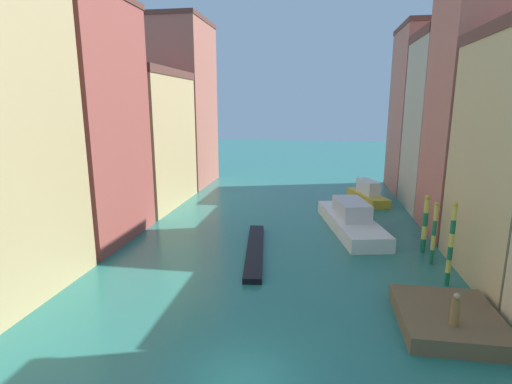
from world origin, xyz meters
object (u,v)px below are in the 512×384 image
(waterfront_dock, at_px, (448,319))
(vaporetto_white, at_px, (351,220))
(mooring_pole_0, at_px, (451,244))
(motorboat_0, at_px, (368,194))
(person_on_dock, at_px, (455,310))
(mooring_pole_2, at_px, (425,223))
(mooring_pole_1, at_px, (434,233))
(gondola_black, at_px, (255,250))

(waterfront_dock, xyz_separation_m, vaporetto_white, (-3.35, 14.11, 0.47))
(waterfront_dock, bearing_deg, mooring_pole_0, 74.13)
(waterfront_dock, distance_m, motorboat_0, 24.32)
(waterfront_dock, relative_size, person_on_dock, 3.44)
(person_on_dock, xyz_separation_m, motorboat_0, (-0.69, 25.48, -0.63))
(person_on_dock, relative_size, mooring_pole_2, 0.36)
(mooring_pole_1, xyz_separation_m, vaporetto_white, (-4.59, 6.51, -1.25))
(waterfront_dock, height_order, motorboat_0, motorboat_0)
(mooring_pole_2, relative_size, motorboat_0, 0.59)
(person_on_dock, xyz_separation_m, mooring_pole_2, (1.42, 10.97, 0.64))
(mooring_pole_0, relative_size, mooring_pole_2, 1.20)
(waterfront_dock, height_order, mooring_pole_2, mooring_pole_2)
(mooring_pole_2, relative_size, gondola_black, 0.40)
(mooring_pole_0, xyz_separation_m, vaporetto_white, (-4.64, 9.57, -1.63))
(gondola_black, xyz_separation_m, motorboat_0, (9.43, 16.46, 0.64))
(person_on_dock, relative_size, mooring_pole_1, 0.36)
(person_on_dock, bearing_deg, mooring_pole_2, 82.62)
(vaporetto_white, bearing_deg, mooring_pole_1, -54.80)
(waterfront_dock, height_order, person_on_dock, person_on_dock)
(vaporetto_white, bearing_deg, waterfront_dock, -76.63)
(vaporetto_white, xyz_separation_m, gondola_black, (-6.93, -6.26, -0.67))
(person_on_dock, height_order, gondola_black, person_on_dock)
(motorboat_0, bearing_deg, mooring_pole_2, -81.72)
(person_on_dock, relative_size, gondola_black, 0.14)
(person_on_dock, bearing_deg, vaporetto_white, 101.78)
(mooring_pole_0, height_order, vaporetto_white, mooring_pole_0)
(gondola_black, bearing_deg, mooring_pole_0, -15.95)
(waterfront_dock, xyz_separation_m, mooring_pole_2, (1.25, 9.80, 1.71))
(mooring_pole_0, bearing_deg, mooring_pole_1, 90.98)
(mooring_pole_1, bearing_deg, vaporetto_white, 125.20)
(mooring_pole_2, bearing_deg, person_on_dock, -97.38)
(mooring_pole_0, relative_size, mooring_pole_1, 1.18)
(person_on_dock, relative_size, vaporetto_white, 0.13)
(waterfront_dock, xyz_separation_m, person_on_dock, (-0.17, -1.17, 1.07))
(mooring_pole_1, height_order, gondola_black, mooring_pole_1)
(mooring_pole_0, bearing_deg, vaporetto_white, 115.88)
(vaporetto_white, bearing_deg, gondola_black, -137.91)
(mooring_pole_1, relative_size, motorboat_0, 0.60)
(waterfront_dock, distance_m, mooring_pole_1, 7.89)
(mooring_pole_0, distance_m, motorboat_0, 19.95)
(mooring_pole_1, distance_m, gondola_black, 11.68)
(mooring_pole_0, relative_size, gondola_black, 0.48)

